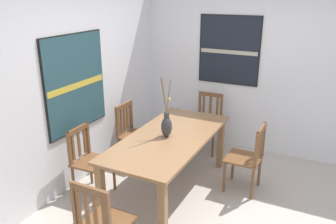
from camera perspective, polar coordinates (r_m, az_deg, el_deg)
ground_plane at (r=4.34m, az=7.13°, el=-15.31°), size 6.40×6.40×0.03m
wall_back at (r=4.64m, az=-14.35°, el=5.17°), size 6.40×0.12×2.70m
wall_side at (r=5.48m, az=14.37°, el=7.33°), size 0.12×6.40×2.70m
dining_table at (r=4.25m, az=0.19°, el=-5.32°), size 1.97×0.91×0.77m
centerpiece_vase at (r=4.14m, az=-0.23°, el=-2.13°), size 0.19×0.16×0.76m
chair_0 at (r=5.10m, az=-5.97°, el=-3.35°), size 0.43×0.43×0.90m
chair_1 at (r=4.43m, az=-12.91°, el=-7.74°), size 0.44×0.44×0.88m
chair_2 at (r=5.52m, az=6.51°, el=-1.62°), size 0.43×0.43×0.92m
chair_3 at (r=3.31m, az=-10.86°, el=-17.56°), size 0.42×0.42×0.92m
chair_4 at (r=4.48m, az=13.07°, el=-7.29°), size 0.43×0.43×0.90m
painting_on_back_wall at (r=4.48m, az=-15.05°, el=4.65°), size 1.07×0.05×1.22m
painting_on_side_wall at (r=5.48m, az=10.07°, el=10.04°), size 0.05×0.96×1.06m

